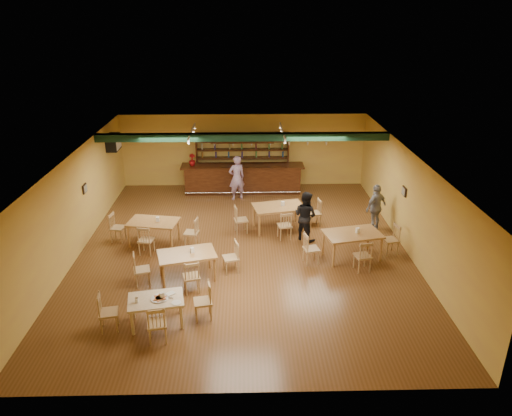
{
  "coord_description": "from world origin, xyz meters",
  "views": [
    {
      "loc": [
        0.05,
        -13.22,
        6.87
      ],
      "look_at": [
        0.39,
        0.6,
        1.15
      ],
      "focal_mm": 33.62,
      "sensor_mm": 36.0,
      "label": 1
    }
  ],
  "objects_px": {
    "dining_table_d": "(352,246)",
    "near_table": "(157,311)",
    "dining_table_b": "(278,217)",
    "patron_right_a": "(305,216)",
    "dining_table_c": "(187,266)",
    "patron_bar": "(237,178)",
    "bar_counter": "(243,179)",
    "dining_table_a": "(154,232)"
  },
  "relations": [
    {
      "from": "dining_table_d",
      "to": "dining_table_a",
      "type": "bearing_deg",
      "value": 157.21
    },
    {
      "from": "dining_table_c",
      "to": "dining_table_d",
      "type": "relative_size",
      "value": 0.94
    },
    {
      "from": "dining_table_b",
      "to": "patron_right_a",
      "type": "bearing_deg",
      "value": -56.61
    },
    {
      "from": "dining_table_a",
      "to": "dining_table_c",
      "type": "height_order",
      "value": "dining_table_c"
    },
    {
      "from": "patron_bar",
      "to": "patron_right_a",
      "type": "distance_m",
      "value": 4.23
    },
    {
      "from": "dining_table_d",
      "to": "near_table",
      "type": "distance_m",
      "value": 6.1
    },
    {
      "from": "patron_bar",
      "to": "patron_right_a",
      "type": "height_order",
      "value": "patron_bar"
    },
    {
      "from": "dining_table_d",
      "to": "dining_table_c",
      "type": "bearing_deg",
      "value": -179.62
    },
    {
      "from": "bar_counter",
      "to": "dining_table_b",
      "type": "height_order",
      "value": "bar_counter"
    },
    {
      "from": "dining_table_d",
      "to": "bar_counter",
      "type": "bearing_deg",
      "value": 107.24
    },
    {
      "from": "dining_table_a",
      "to": "patron_right_a",
      "type": "bearing_deg",
      "value": 12.2
    },
    {
      "from": "bar_counter",
      "to": "patron_right_a",
      "type": "relative_size",
      "value": 3.02
    },
    {
      "from": "dining_table_a",
      "to": "dining_table_d",
      "type": "xyz_separation_m",
      "value": [
        6.03,
        -1.13,
        0.03
      ]
    },
    {
      "from": "patron_right_a",
      "to": "dining_table_d",
      "type": "bearing_deg",
      "value": 174.88
    },
    {
      "from": "dining_table_a",
      "to": "dining_table_d",
      "type": "relative_size",
      "value": 0.93
    },
    {
      "from": "dining_table_a",
      "to": "patron_bar",
      "type": "xyz_separation_m",
      "value": [
        2.57,
        3.79,
        0.5
      ]
    },
    {
      "from": "near_table",
      "to": "patron_right_a",
      "type": "bearing_deg",
      "value": 37.46
    },
    {
      "from": "dining_table_d",
      "to": "near_table",
      "type": "bearing_deg",
      "value": -161.49
    },
    {
      "from": "dining_table_b",
      "to": "patron_right_a",
      "type": "height_order",
      "value": "patron_right_a"
    },
    {
      "from": "dining_table_a",
      "to": "patron_bar",
      "type": "bearing_deg",
      "value": 65.83
    },
    {
      "from": "dining_table_c",
      "to": "patron_right_a",
      "type": "height_order",
      "value": "patron_right_a"
    },
    {
      "from": "bar_counter",
      "to": "patron_bar",
      "type": "relative_size",
      "value": 2.8
    },
    {
      "from": "dining_table_a",
      "to": "patron_right_a",
      "type": "distance_m",
      "value": 4.82
    },
    {
      "from": "dining_table_b",
      "to": "patron_bar",
      "type": "bearing_deg",
      "value": 105.42
    },
    {
      "from": "dining_table_a",
      "to": "dining_table_c",
      "type": "relative_size",
      "value": 0.99
    },
    {
      "from": "patron_right_a",
      "to": "bar_counter",
      "type": "bearing_deg",
      "value": -23.95
    },
    {
      "from": "bar_counter",
      "to": "patron_right_a",
      "type": "xyz_separation_m",
      "value": [
        2.0,
        -4.42,
        0.25
      ]
    },
    {
      "from": "dining_table_c",
      "to": "dining_table_b",
      "type": "bearing_deg",
      "value": 34.93
    },
    {
      "from": "bar_counter",
      "to": "dining_table_d",
      "type": "height_order",
      "value": "bar_counter"
    },
    {
      "from": "dining_table_a",
      "to": "dining_table_b",
      "type": "relative_size",
      "value": 0.92
    },
    {
      "from": "dining_table_b",
      "to": "dining_table_d",
      "type": "height_order",
      "value": "dining_table_b"
    },
    {
      "from": "patron_bar",
      "to": "bar_counter",
      "type": "bearing_deg",
      "value": -126.24
    },
    {
      "from": "dining_table_b",
      "to": "patron_right_a",
      "type": "xyz_separation_m",
      "value": [
        0.8,
        -0.8,
        0.4
      ]
    },
    {
      "from": "dining_table_d",
      "to": "patron_right_a",
      "type": "distance_m",
      "value": 1.86
    },
    {
      "from": "dining_table_a",
      "to": "dining_table_b",
      "type": "distance_m",
      "value": 4.11
    },
    {
      "from": "dining_table_c",
      "to": "patron_bar",
      "type": "height_order",
      "value": "patron_bar"
    },
    {
      "from": "dining_table_b",
      "to": "patron_right_a",
      "type": "distance_m",
      "value": 1.2
    },
    {
      "from": "near_table",
      "to": "dining_table_c",
      "type": "bearing_deg",
      "value": 65.95
    },
    {
      "from": "dining_table_c",
      "to": "near_table",
      "type": "distance_m",
      "value": 2.12
    },
    {
      "from": "bar_counter",
      "to": "near_table",
      "type": "xyz_separation_m",
      "value": [
        -2.01,
        -8.86,
        -0.23
      ]
    },
    {
      "from": "dining_table_c",
      "to": "dining_table_d",
      "type": "distance_m",
      "value": 4.87
    },
    {
      "from": "dining_table_c",
      "to": "dining_table_a",
      "type": "bearing_deg",
      "value": 105.75
    }
  ]
}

